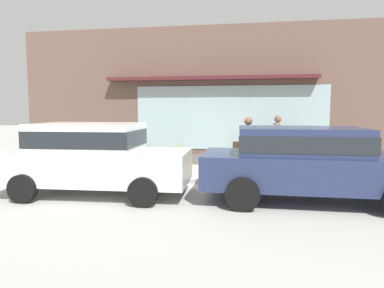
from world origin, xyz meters
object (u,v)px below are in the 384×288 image
potted_plant_doorstep (114,153)px  potted_plant_near_hydrant (350,156)px  pedestrian_passerby (277,137)px  parked_car_white (94,155)px  potted_plant_corner_tall (328,157)px  potted_plant_low_front (143,156)px  potted_plant_window_left (89,153)px  fire_hydrant (218,162)px  potted_plant_by_entrance (242,152)px  pedestrian_with_handbag (247,142)px  potted_plant_trailing_edge (178,155)px  parked_car_navy (307,159)px

potted_plant_doorstep → potted_plant_near_hydrant: potted_plant_near_hydrant is taller
pedestrian_passerby → potted_plant_near_hydrant: size_ratio=2.17×
parked_car_white → potted_plant_corner_tall: (6.01, 4.25, -0.48)m
potted_plant_corner_tall → potted_plant_near_hydrant: potted_plant_corner_tall is taller
potted_plant_low_front → potted_plant_window_left: potted_plant_window_left is taller
fire_hydrant → parked_car_white: size_ratio=0.20×
potted_plant_doorstep → potted_plant_by_entrance: (4.55, 0.04, 0.13)m
fire_hydrant → parked_car_white: bearing=-134.3°
pedestrian_with_handbag → potted_plant_doorstep: bearing=-36.4°
pedestrian_with_handbag → potted_plant_by_entrance: size_ratio=2.00×
potted_plant_low_front → potted_plant_trailing_edge: bearing=-11.0°
pedestrian_with_handbag → potted_plant_corner_tall: bearing=-159.3°
potted_plant_doorstep → parked_car_white: bearing=-73.4°
potted_plant_near_hydrant → parked_car_navy: bearing=-115.0°
pedestrian_passerby → potted_plant_by_entrance: pedestrian_passerby is taller
potted_plant_trailing_edge → potted_plant_by_entrance: potted_plant_by_entrance is taller
parked_car_white → potted_plant_low_front: bearing=90.8°
potted_plant_corner_tall → potted_plant_by_entrance: potted_plant_by_entrance is taller
fire_hydrant → pedestrian_passerby: 2.55m
potted_plant_low_front → parked_car_white: bearing=-86.6°
pedestrian_with_handbag → potted_plant_window_left: (-5.79, 2.13, -0.69)m
potted_plant_trailing_edge → potted_plant_low_front: bearing=169.0°
potted_plant_trailing_edge → potted_plant_window_left: potted_plant_trailing_edge is taller
potted_plant_trailing_edge → pedestrian_passerby: bearing=2.6°
potted_plant_low_front → potted_plant_doorstep: (-1.04, -0.08, 0.07)m
parked_car_white → potted_plant_by_entrance: (3.25, 4.40, -0.41)m
parked_car_white → potted_plant_by_entrance: 5.49m
fire_hydrant → pedestrian_passerby: size_ratio=0.48×
potted_plant_doorstep → potted_plant_low_front: bearing=4.4°
fire_hydrant → parked_car_white: (-2.59, -2.66, 0.49)m
potted_plant_low_front → potted_plant_corner_tall: 6.28m
potted_plant_trailing_edge → potted_plant_corner_tall: bearing=0.7°
potted_plant_trailing_edge → pedestrian_with_handbag: bearing=-36.4°
fire_hydrant → potted_plant_corner_tall: bearing=25.0°
potted_plant_window_left → potted_plant_by_entrance: bearing=-1.8°
parked_car_white → potted_plant_near_hydrant: (6.75, 4.58, -0.47)m
pedestrian_with_handbag → potted_plant_by_entrance: (-0.18, 1.96, -0.52)m
potted_plant_corner_tall → potted_plant_doorstep: size_ratio=1.15×
pedestrian_passerby → potted_plant_low_front: size_ratio=3.04×
pedestrian_with_handbag → parked_car_white: size_ratio=0.41×
potted_plant_by_entrance → potted_plant_near_hydrant: 3.50m
potted_plant_trailing_edge → potted_plant_by_entrance: bearing=5.7°
potted_plant_low_front → potted_plant_near_hydrant: bearing=1.1°
parked_car_navy → fire_hydrant: bearing=130.3°
parked_car_navy → potted_plant_low_front: 6.58m
potted_plant_low_front → potted_plant_window_left: (-2.10, 0.13, 0.03)m
potted_plant_doorstep → potted_plant_near_hydrant: bearing=1.5°
parked_car_navy → potted_plant_window_left: parked_car_navy is taller
potted_plant_by_entrance → potted_plant_doorstep: bearing=-179.5°
potted_plant_low_front → potted_plant_window_left: bearing=176.4°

